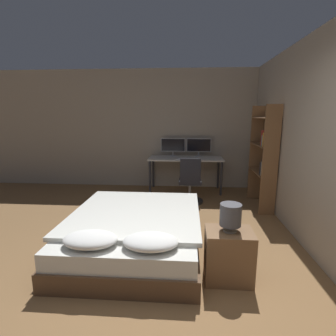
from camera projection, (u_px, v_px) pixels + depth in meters
ground_plane at (160, 316)px, 2.24m from camera, size 20.00×20.00×0.00m
wall_back at (178, 130)px, 6.06m from camera, size 12.00×0.06×2.70m
wall_side_right at (310, 142)px, 3.31m from camera, size 0.06×12.00×2.70m
bed at (135, 231)px, 3.33m from camera, size 1.62×1.97×0.54m
nightstand at (228, 255)px, 2.70m from camera, size 0.48×0.37×0.54m
bedside_lamp at (231, 215)px, 2.61m from camera, size 0.21×0.21×0.29m
desk at (186, 162)px, 5.79m from camera, size 1.62×0.66×0.76m
monitor_left at (173, 146)px, 5.97m from camera, size 0.56×0.16×0.41m
monitor_right at (199, 146)px, 5.93m from camera, size 0.56×0.16×0.41m
keyboard at (186, 159)px, 5.55m from camera, size 0.37×0.13×0.02m
computer_mouse at (199, 159)px, 5.53m from camera, size 0.07×0.05×0.04m
office_chair at (190, 185)px, 5.06m from camera, size 0.52×0.52×0.90m
bookshelf at (265, 153)px, 4.65m from camera, size 0.26×0.93×1.86m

